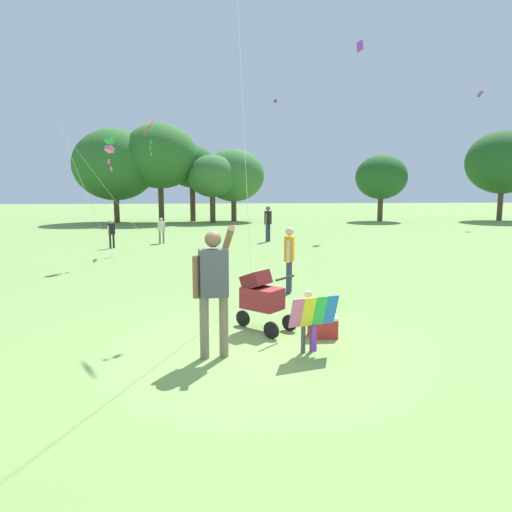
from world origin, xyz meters
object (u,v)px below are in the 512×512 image
object	(u,v)px
child_with_butterfly_kite	(309,315)
person_sitting_far	(112,232)
person_couple_left	(289,254)
kite_green_novelty	(146,133)
person_adult_flyer	(213,282)
stroller	(261,295)
kite_blue_high	(109,146)
cooler_box	(323,326)
person_kid_running	(268,221)
person_back_turned	(161,228)

from	to	relation	value
child_with_butterfly_kite	person_sitting_far	bearing A→B (deg)	113.79
person_sitting_far	person_couple_left	xyz separation A→B (m)	(5.73, -8.34, 0.23)
person_sitting_far	kite_green_novelty	bearing A→B (deg)	-23.01
person_adult_flyer	kite_green_novelty	size ratio (longest dim) A/B	0.38
stroller	kite_blue_high	xyz separation A→B (m)	(-3.99, 7.44, 3.03)
stroller	cooler_box	bearing A→B (deg)	-24.33
stroller	person_kid_running	xyz separation A→B (m)	(1.49, 12.85, 0.31)
kite_blue_high	cooler_box	world-z (taller)	kite_blue_high
stroller	person_sitting_far	bearing A→B (deg)	113.45
kite_green_novelty	person_couple_left	distance (m)	9.41
kite_green_novelty	person_kid_running	distance (m)	6.34
person_sitting_far	cooler_box	xyz separation A→B (m)	(5.79, -11.58, -0.48)
cooler_box	person_sitting_far	bearing A→B (deg)	116.58
person_kid_running	person_back_turned	size ratio (longest dim) A/B	1.43
person_couple_left	person_back_turned	xyz separation A→B (m)	(-3.97, 9.80, -0.24)
kite_blue_high	kite_green_novelty	bearing A→B (deg)	76.77
cooler_box	child_with_butterfly_kite	bearing A→B (deg)	-116.32
person_adult_flyer	kite_blue_high	world-z (taller)	kite_blue_high
kite_blue_high	person_back_turned	world-z (taller)	kite_blue_high
stroller	person_back_turned	size ratio (longest dim) A/B	0.95
person_sitting_far	person_couple_left	bearing A→B (deg)	-55.50
kite_blue_high	person_couple_left	xyz separation A→B (m)	(4.89, -4.64, -2.75)
stroller	person_back_turned	bearing A→B (deg)	103.71
kite_blue_high	person_kid_running	size ratio (longest dim) A/B	2.52
kite_blue_high	person_sitting_far	size ratio (longest dim) A/B	3.53
person_sitting_far	person_back_turned	distance (m)	2.29
child_with_butterfly_kite	person_back_turned	world-z (taller)	person_back_turned
kite_green_novelty	stroller	bearing A→B (deg)	-72.66
stroller	person_sitting_far	xyz separation A→B (m)	(-4.84, 11.15, 0.05)
person_adult_flyer	cooler_box	bearing A→B (deg)	24.22
person_adult_flyer	kite_green_novelty	distance (m)	12.40
person_couple_left	stroller	bearing A→B (deg)	-107.80
kite_blue_high	person_back_turned	size ratio (longest dim) A/B	3.61
child_with_butterfly_kite	person_back_turned	size ratio (longest dim) A/B	0.86
person_couple_left	person_kid_running	world-z (taller)	person_kid_running
child_with_butterfly_kite	stroller	distance (m)	1.31
person_adult_flyer	person_kid_running	world-z (taller)	person_adult_flyer
person_sitting_far	stroller	bearing A→B (deg)	-66.55
child_with_butterfly_kite	stroller	xyz separation A→B (m)	(-0.59, 1.17, 0.03)
person_couple_left	person_kid_running	size ratio (longest dim) A/B	0.97
person_couple_left	person_back_turned	world-z (taller)	person_couple_left
stroller	child_with_butterfly_kite	bearing A→B (deg)	-63.04
person_adult_flyer	person_sitting_far	distance (m)	13.02
kite_green_novelty	kite_blue_high	world-z (taller)	kite_green_novelty
person_kid_running	person_back_turned	world-z (taller)	person_kid_running
person_sitting_far	person_kid_running	distance (m)	6.56
stroller	person_back_turned	distance (m)	12.97
person_sitting_far	child_with_butterfly_kite	bearing A→B (deg)	-66.21
child_with_butterfly_kite	person_back_turned	bearing A→B (deg)	104.92
kite_green_novelty	person_couple_left	world-z (taller)	kite_green_novelty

